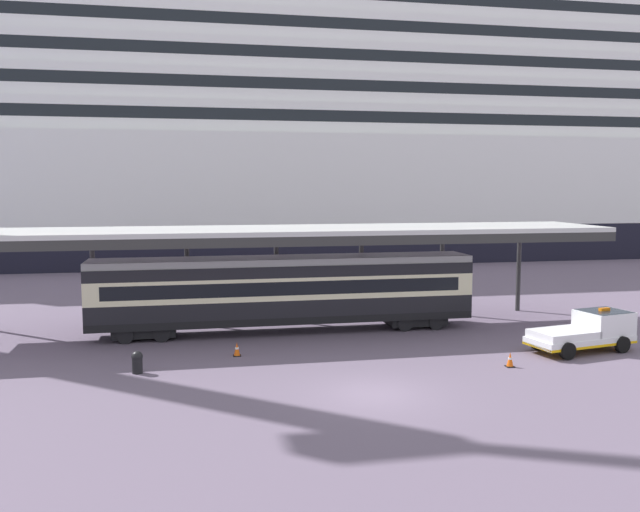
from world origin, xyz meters
TOP-DOWN VIEW (x-y plane):
  - ground_plane at (0.00, 0.00)m, footprint 400.00×400.00m
  - cruise_ship at (12.88, 54.78)m, footprint 148.12×29.88m
  - platform_canopy at (-1.83, 11.93)m, footprint 36.14×6.34m
  - train_carriage at (-1.83, 11.47)m, footprint 20.51×2.81m
  - service_truck at (12.02, 4.58)m, footprint 5.49×3.00m
  - traffic_cone_near at (-4.76, 6.80)m, footprint 0.36×0.36m
  - traffic_cone_mid at (6.89, 2.57)m, footprint 0.36×0.36m
  - quay_bollard at (-9.13, 4.75)m, footprint 0.48×0.48m

SIDE VIEW (x-z plane):
  - ground_plane at x=0.00m, z-range 0.00..0.00m
  - traffic_cone_near at x=-4.76m, z-range -0.01..0.65m
  - traffic_cone_mid at x=6.89m, z-range -0.01..0.65m
  - quay_bollard at x=-9.13m, z-range 0.04..1.00m
  - service_truck at x=12.02m, z-range -0.02..2.00m
  - train_carriage at x=-1.83m, z-range 0.25..4.36m
  - platform_canopy at x=-1.83m, z-range 2.55..8.20m
  - cruise_ship at x=12.88m, z-range -7.16..37.63m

